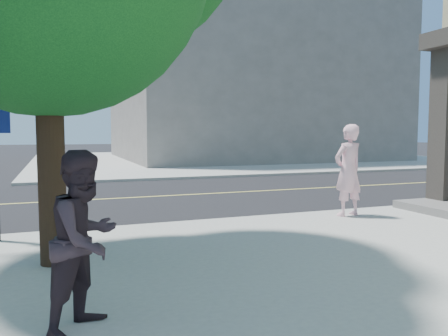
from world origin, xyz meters
name	(u,v)px	position (x,y,z in m)	size (l,w,h in m)	color
ground	(25,239)	(0.00, 0.00, 0.00)	(140.00, 140.00, 0.00)	black
road_ew	(35,203)	(0.00, 4.50, 0.01)	(140.00, 9.00, 0.01)	black
sidewalk_ne	(241,158)	(13.50, 21.50, 0.06)	(29.00, 25.00, 0.12)	#A0A19A
filler_ne	(245,64)	(14.00, 22.00, 7.12)	(18.00, 16.00, 14.00)	slate
man_on_phone	(348,170)	(6.66, -0.72, 1.14)	(0.74, 0.49, 2.04)	#EEB3C1
pedestrian	(85,240)	(0.83, -4.62, 0.97)	(0.83, 0.64, 1.70)	black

